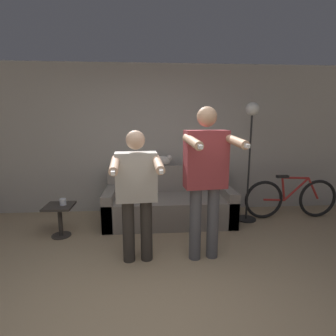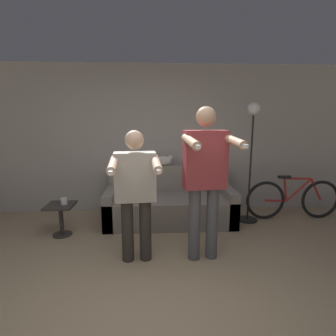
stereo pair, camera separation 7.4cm
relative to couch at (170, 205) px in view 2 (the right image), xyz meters
name	(u,v)px [view 2 (the right image)]	position (x,y,z in m)	size (l,w,h in m)	color
ground_plane	(146,313)	(-0.33, -2.09, -0.28)	(16.00, 16.00, 0.00)	tan
wall_back	(150,140)	(-0.33, 0.59, 1.02)	(10.00, 0.05, 2.60)	#B7B2A8
couch	(170,205)	(0.00, 0.00, 0.00)	(2.05, 0.86, 0.88)	gray
person_left	(136,188)	(-0.46, -1.21, 0.62)	(0.57, 0.70, 1.55)	#38332D
person_right	(205,173)	(0.33, -1.21, 0.78)	(0.60, 0.72, 1.81)	#56565B
cat	(164,160)	(-0.09, 0.31, 0.69)	(0.40, 0.12, 0.18)	silver
floor_lamp	(252,137)	(1.30, -0.04, 1.11)	(0.33, 0.33, 1.92)	black
side_table	(61,214)	(-1.60, -0.46, 0.05)	(0.39, 0.39, 0.47)	#38332D
cup	(64,201)	(-1.55, -0.45, 0.23)	(0.09, 0.09, 0.09)	silver
bicycle	(293,199)	(2.08, 0.00, 0.06)	(1.60, 0.07, 0.74)	black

